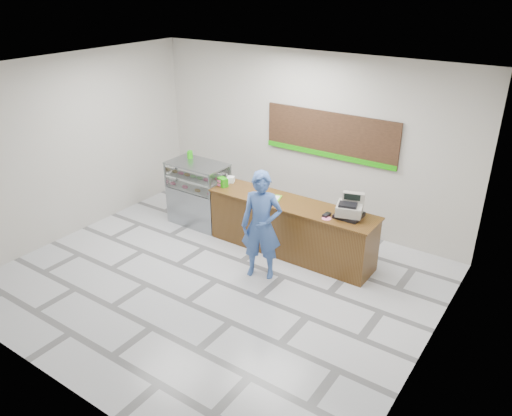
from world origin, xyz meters
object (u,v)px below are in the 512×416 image
Objects in this scene: display_case at (199,193)px; cash_register at (350,209)px; sales_counter at (290,228)px; serving_tray at (271,197)px; customer at (262,226)px.

cash_register is (3.33, 0.07, 0.51)m from display_case.
display_case is (-2.22, -0.00, 0.16)m from sales_counter.
cash_register is 1.28× the size of serving_tray.
cash_register is at bearing 3.71° from sales_counter.
customer is (-0.02, -0.94, 0.44)m from sales_counter.
sales_counter is at bearing -14.03° from serving_tray.
serving_tray is at bearing -0.78° from display_case.
display_case is at bearing 161.86° from serving_tray.
serving_tray is at bearing 166.65° from cash_register.
sales_counter is 2.45× the size of display_case.
cash_register is (1.11, 0.07, 0.66)m from sales_counter.
display_case is 1.83m from serving_tray.
customer reaches higher than cash_register.
sales_counter is 1.04m from customer.
customer reaches higher than serving_tray.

